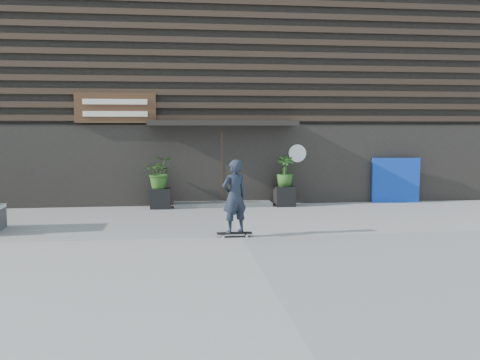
{
  "coord_description": "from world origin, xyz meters",
  "views": [
    {
      "loc": [
        -1.43,
        -11.32,
        2.42
      ],
      "look_at": [
        0.17,
        1.65,
        1.1
      ],
      "focal_mm": 39.14,
      "sensor_mm": 36.0,
      "label": 1
    }
  ],
  "objects": [
    {
      "name": "planter_pot_left",
      "position": [
        -1.9,
        4.4,
        0.3
      ],
      "size": [
        0.6,
        0.6,
        0.6
      ],
      "primitive_type": "cube",
      "color": "black",
      "rests_on": "ground"
    },
    {
      "name": "planter_pot_right",
      "position": [
        1.9,
        4.4,
        0.3
      ],
      "size": [
        0.6,
        0.6,
        0.6
      ],
      "primitive_type": "cube",
      "color": "black",
      "rests_on": "ground"
    },
    {
      "name": "ground",
      "position": [
        0.0,
        0.0,
        0.0
      ],
      "size": [
        80.0,
        80.0,
        0.0
      ],
      "primitive_type": "plane",
      "color": "gray",
      "rests_on": "ground"
    },
    {
      "name": "building",
      "position": [
        -0.0,
        9.96,
        3.99
      ],
      "size": [
        18.0,
        11.0,
        8.0
      ],
      "color": "black",
      "rests_on": "ground"
    },
    {
      "name": "blue_tarp",
      "position": [
        5.61,
        4.7,
        0.72
      ],
      "size": [
        1.54,
        0.27,
        1.44
      ],
      "primitive_type": "cube",
      "rotation": [
        0.0,
        0.0,
        -0.1
      ],
      "color": "#0C2FA0",
      "rests_on": "ground"
    },
    {
      "name": "skateboarder",
      "position": [
        -0.15,
        0.01,
        0.9
      ],
      "size": [
        0.78,
        0.6,
        1.72
      ],
      "color": "black",
      "rests_on": "ground"
    },
    {
      "name": "bamboo_right",
      "position": [
        1.9,
        4.4,
        1.08
      ],
      "size": [
        0.54,
        0.54,
        0.96
      ],
      "primitive_type": "imported",
      "color": "#2D591E",
      "rests_on": "planter_pot_right"
    },
    {
      "name": "entrance_step",
      "position": [
        0.0,
        4.6,
        0.06
      ],
      "size": [
        3.0,
        0.8,
        0.12
      ],
      "primitive_type": "cube",
      "color": "#52524F",
      "rests_on": "ground"
    },
    {
      "name": "bamboo_left",
      "position": [
        -1.9,
        4.4,
        1.08
      ],
      "size": [
        0.86,
        0.75,
        0.96
      ],
      "primitive_type": "imported",
      "color": "#2D591E",
      "rests_on": "planter_pot_left"
    }
  ]
}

